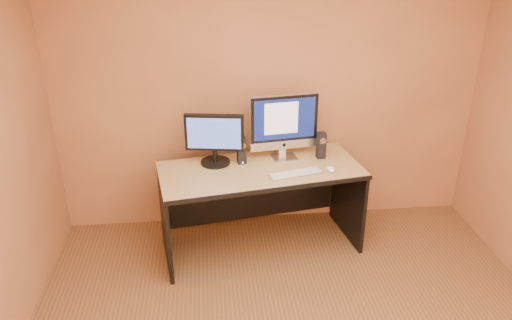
{
  "coord_description": "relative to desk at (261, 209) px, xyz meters",
  "views": [
    {
      "loc": [
        -0.58,
        -2.44,
        2.71
      ],
      "look_at": [
        -0.19,
        1.36,
        0.94
      ],
      "focal_mm": 35.0,
      "sensor_mm": 36.0,
      "label": 1
    }
  ],
  "objects": [
    {
      "name": "speaker_right",
      "position": [
        0.57,
        0.18,
        0.53
      ],
      "size": [
        0.08,
        0.08,
        0.24
      ],
      "primitive_type": null,
      "rotation": [
        0.0,
        0.0,
        0.08
      ],
      "color": "black",
      "rests_on": "desk"
    },
    {
      "name": "second_monitor",
      "position": [
        -0.39,
        0.15,
        0.64
      ],
      "size": [
        0.56,
        0.34,
        0.46
      ],
      "primitive_type": null,
      "rotation": [
        0.0,
        0.0,
        -0.16
      ],
      "color": "black",
      "rests_on": "desk"
    },
    {
      "name": "mouse",
      "position": [
        0.6,
        -0.11,
        0.43
      ],
      "size": [
        0.07,
        0.11,
        0.04
      ],
      "primitive_type": "ellipsoid",
      "rotation": [
        0.0,
        0.0,
        0.02
      ],
      "color": "white",
      "rests_on": "desk"
    },
    {
      "name": "cable_a",
      "position": [
        0.29,
        0.3,
        0.41
      ],
      "size": [
        0.14,
        0.21,
        0.01
      ],
      "primitive_type": "cylinder",
      "rotation": [
        1.57,
        0.0,
        0.57
      ],
      "color": "black",
      "rests_on": "desk"
    },
    {
      "name": "desk",
      "position": [
        0.0,
        0.0,
        0.0
      ],
      "size": [
        1.85,
        1.04,
        0.81
      ],
      "primitive_type": null,
      "rotation": [
        0.0,
        0.0,
        0.16
      ],
      "color": "tan",
      "rests_on": "ground"
    },
    {
      "name": "imac",
      "position": [
        0.24,
        0.21,
        0.71
      ],
      "size": [
        0.65,
        0.31,
        0.6
      ],
      "primitive_type": null,
      "rotation": [
        0.0,
        0.0,
        0.13
      ],
      "color": "silver",
      "rests_on": "desk"
    },
    {
      "name": "speaker_left",
      "position": [
        -0.16,
        0.14,
        0.53
      ],
      "size": [
        0.08,
        0.09,
        0.24
      ],
      "primitive_type": null,
      "rotation": [
        0.0,
        0.0,
        0.12
      ],
      "color": "black",
      "rests_on": "desk"
    },
    {
      "name": "cable_b",
      "position": [
        0.16,
        0.29,
        0.41
      ],
      "size": [
        0.04,
        0.2,
        0.01
      ],
      "primitive_type": "cylinder",
      "rotation": [
        1.57,
        0.0,
        -0.18
      ],
      "color": "black",
      "rests_on": "desk"
    },
    {
      "name": "keyboard",
      "position": [
        0.28,
        -0.14,
        0.42
      ],
      "size": [
        0.49,
        0.24,
        0.02
      ],
      "primitive_type": "cube",
      "rotation": [
        0.0,
        0.0,
        0.26
      ],
      "color": "silver",
      "rests_on": "desk"
    },
    {
      "name": "walls",
      "position": [
        0.14,
        -1.46,
        0.89
      ],
      "size": [
        4.0,
        4.0,
        2.6
      ],
      "primitive_type": null,
      "color": "#AC7245",
      "rests_on": "ground"
    }
  ]
}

